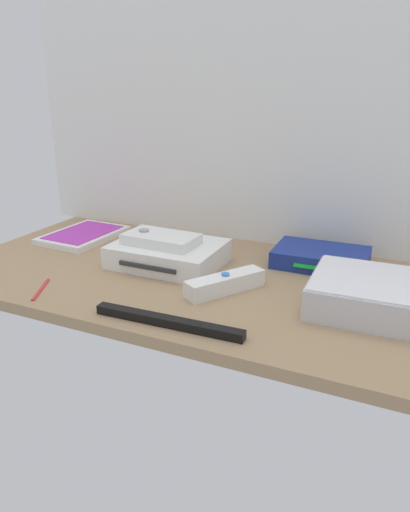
{
  "coord_description": "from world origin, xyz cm",
  "views": [
    {
      "loc": [
        33.94,
        -74.18,
        33.58
      ],
      "look_at": [
        0.0,
        0.0,
        4.0
      ],
      "focal_mm": 32.86,
      "sensor_mm": 36.0,
      "label": 1
    }
  ],
  "objects_px": {
    "remote_wand": "(225,283)",
    "stylus_pen": "(41,288)",
    "remote_classic_pad": "(161,239)",
    "mini_computer": "(366,293)",
    "sensor_bar": "(168,322)",
    "game_console": "(169,254)",
    "game_case": "(84,235)",
    "network_router": "(321,257)"
  },
  "relations": [
    {
      "from": "game_case",
      "to": "stylus_pen",
      "type": "distance_m",
      "value": 0.3
    },
    {
      "from": "remote_wand",
      "to": "remote_classic_pad",
      "type": "xyz_separation_m",
      "value": [
        -0.17,
        0.07,
        0.04
      ]
    },
    {
      "from": "game_case",
      "to": "remote_classic_pad",
      "type": "distance_m",
      "value": 0.27
    },
    {
      "from": "remote_classic_pad",
      "to": "network_router",
      "type": "bearing_deg",
      "value": 26.26
    },
    {
      "from": "sensor_bar",
      "to": "network_router",
      "type": "bearing_deg",
      "value": 63.88
    },
    {
      "from": "game_console",
      "to": "mini_computer",
      "type": "xyz_separation_m",
      "value": [
        0.38,
        -0.05,
        0.0
      ]
    },
    {
      "from": "game_case",
      "to": "remote_wand",
      "type": "height_order",
      "value": "remote_wand"
    },
    {
      "from": "game_console",
      "to": "network_router",
      "type": "distance_m",
      "value": 0.3
    },
    {
      "from": "sensor_bar",
      "to": "game_console",
      "type": "bearing_deg",
      "value": 116.51
    },
    {
      "from": "remote_wand",
      "to": "stylus_pen",
      "type": "distance_m",
      "value": 0.32
    },
    {
      "from": "game_case",
      "to": "stylus_pen",
      "type": "height_order",
      "value": "game_case"
    },
    {
      "from": "network_router",
      "to": "remote_classic_pad",
      "type": "relative_size",
      "value": 1.23
    },
    {
      "from": "game_console",
      "to": "mini_computer",
      "type": "relative_size",
      "value": 1.21
    },
    {
      "from": "stylus_pen",
      "to": "network_router",
      "type": "bearing_deg",
      "value": 37.64
    },
    {
      "from": "game_console",
      "to": "remote_wand",
      "type": "bearing_deg",
      "value": -26.42
    },
    {
      "from": "remote_classic_pad",
      "to": "stylus_pen",
      "type": "xyz_separation_m",
      "value": [
        -0.13,
        -0.2,
        -0.05
      ]
    },
    {
      "from": "sensor_bar",
      "to": "game_case",
      "type": "bearing_deg",
      "value": 140.86
    },
    {
      "from": "mini_computer",
      "to": "stylus_pen",
      "type": "bearing_deg",
      "value": -162.9
    },
    {
      "from": "mini_computer",
      "to": "remote_classic_pad",
      "type": "bearing_deg",
      "value": 174.73
    },
    {
      "from": "network_router",
      "to": "stylus_pen",
      "type": "distance_m",
      "value": 0.53
    },
    {
      "from": "game_console",
      "to": "game_case",
      "type": "distance_m",
      "value": 0.27
    },
    {
      "from": "game_console",
      "to": "stylus_pen",
      "type": "xyz_separation_m",
      "value": [
        -0.14,
        -0.21,
        -0.02
      ]
    },
    {
      "from": "network_router",
      "to": "remote_wand",
      "type": "relative_size",
      "value": 1.26
    },
    {
      "from": "mini_computer",
      "to": "stylus_pen",
      "type": "height_order",
      "value": "mini_computer"
    },
    {
      "from": "game_console",
      "to": "sensor_bar",
      "type": "height_order",
      "value": "game_console"
    },
    {
      "from": "stylus_pen",
      "to": "sensor_bar",
      "type": "bearing_deg",
      "value": -4.59
    },
    {
      "from": "game_console",
      "to": "stylus_pen",
      "type": "height_order",
      "value": "game_console"
    },
    {
      "from": "mini_computer",
      "to": "game_console",
      "type": "bearing_deg",
      "value": 173.29
    },
    {
      "from": "game_console",
      "to": "mini_computer",
      "type": "distance_m",
      "value": 0.39
    },
    {
      "from": "mini_computer",
      "to": "game_case",
      "type": "xyz_separation_m",
      "value": [
        -0.65,
        0.11,
        -0.02
      ]
    },
    {
      "from": "remote_wand",
      "to": "remote_classic_pad",
      "type": "relative_size",
      "value": 0.98
    },
    {
      "from": "network_router",
      "to": "stylus_pen",
      "type": "relative_size",
      "value": 2.02
    },
    {
      "from": "remote_wand",
      "to": "sensor_bar",
      "type": "bearing_deg",
      "value": -68.73
    },
    {
      "from": "sensor_bar",
      "to": "mini_computer",
      "type": "bearing_deg",
      "value": 33.28
    },
    {
      "from": "remote_wand",
      "to": "remote_classic_pad",
      "type": "bearing_deg",
      "value": -169.66
    },
    {
      "from": "remote_wand",
      "to": "stylus_pen",
      "type": "bearing_deg",
      "value": -123.6
    },
    {
      "from": "game_console",
      "to": "mini_computer",
      "type": "height_order",
      "value": "mini_computer"
    },
    {
      "from": "game_console",
      "to": "network_router",
      "type": "xyz_separation_m",
      "value": [
        0.28,
        0.12,
        -0.0
      ]
    },
    {
      "from": "mini_computer",
      "to": "game_case",
      "type": "bearing_deg",
      "value": 170.21
    },
    {
      "from": "sensor_bar",
      "to": "remote_wand",
      "type": "bearing_deg",
      "value": 76.59
    },
    {
      "from": "remote_wand",
      "to": "sensor_bar",
      "type": "height_order",
      "value": "remote_wand"
    },
    {
      "from": "sensor_bar",
      "to": "stylus_pen",
      "type": "distance_m",
      "value": 0.27
    }
  ]
}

